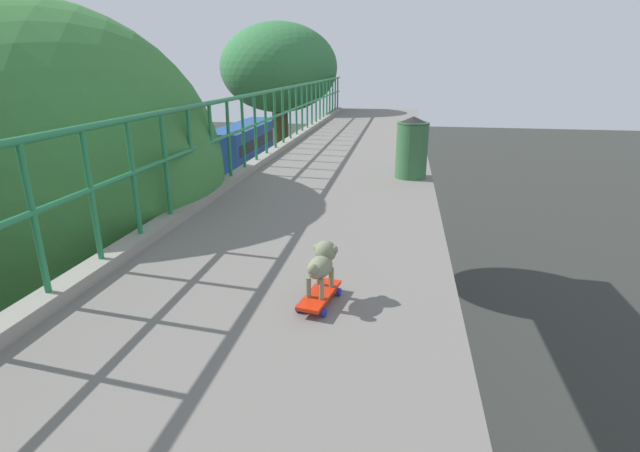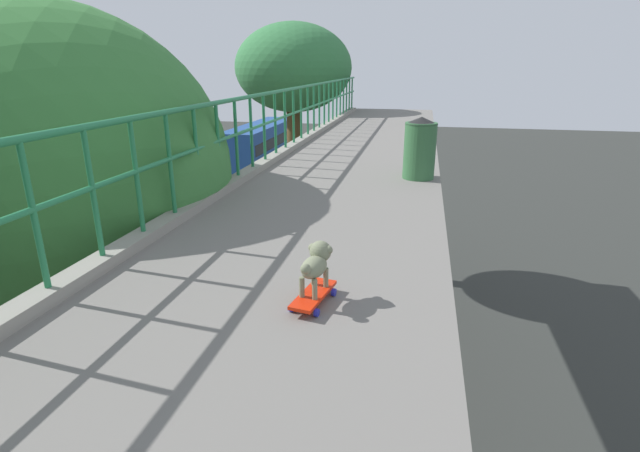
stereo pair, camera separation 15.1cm
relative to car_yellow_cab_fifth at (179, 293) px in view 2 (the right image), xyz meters
The scene contains 10 objects.
overpass_deck 12.58m from the car_yellow_cab_fifth, 58.98° to the right, with size 2.79×31.34×0.49m.
green_railing 12.23m from the car_yellow_cab_fifth, 65.03° to the right, with size 0.20×29.77×1.14m.
car_yellow_cab_fifth is the anchor object (origin of this frame).
car_green_sixth 5.42m from the car_yellow_cab_fifth, 131.23° to the left, with size 1.76×3.81×1.39m.
city_bus 19.93m from the car_yellow_cab_fifth, 101.03° to the left, with size 2.49×10.05×3.50m.
roadside_tree_mid 9.07m from the car_yellow_cab_fifth, 70.76° to the right, with size 4.57×4.57×8.21m.
roadside_tree_far 8.35m from the car_yellow_cab_fifth, 61.04° to the left, with size 4.02×4.02×8.81m.
toy_skateboard 12.45m from the car_yellow_cab_fifth, 55.38° to the right, with size 0.26×0.50×0.08m.
small_dog 12.50m from the car_yellow_cab_fifth, 55.17° to the right, with size 0.21×0.39×0.33m.
litter_bin 10.46m from the car_yellow_cab_fifth, 36.93° to the right, with size 0.45×0.45×0.86m.
Camera 2 is at (2.19, -2.22, 7.44)m, focal length 26.80 mm.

